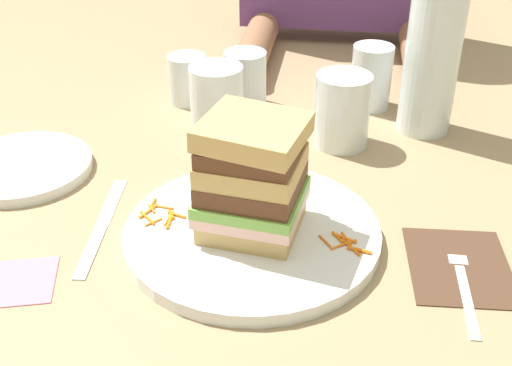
% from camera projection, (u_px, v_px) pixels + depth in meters
% --- Properties ---
extents(ground_plane, '(3.00, 3.00, 0.00)m').
position_uv_depth(ground_plane, '(267.00, 244.00, 0.72)').
color(ground_plane, '#9E8460').
extents(main_plate, '(0.29, 0.29, 0.02)m').
position_uv_depth(main_plate, '(252.00, 233.00, 0.73)').
color(main_plate, white).
rests_on(main_plate, ground_plane).
extents(sandwich, '(0.12, 0.12, 0.13)m').
position_uv_depth(sandwich, '(252.00, 178.00, 0.69)').
color(sandwich, tan).
rests_on(sandwich, main_plate).
extents(carrot_shred_0, '(0.00, 0.02, 0.00)m').
position_uv_depth(carrot_shred_0, '(153.00, 204.00, 0.76)').
color(carrot_shred_0, orange).
rests_on(carrot_shred_0, main_plate).
extents(carrot_shred_1, '(0.02, 0.02, 0.00)m').
position_uv_depth(carrot_shred_1, '(154.00, 222.00, 0.73)').
color(carrot_shred_1, orange).
rests_on(carrot_shred_1, main_plate).
extents(carrot_shred_2, '(0.00, 0.03, 0.00)m').
position_uv_depth(carrot_shred_2, '(168.00, 219.00, 0.73)').
color(carrot_shred_2, orange).
rests_on(carrot_shred_2, main_plate).
extents(carrot_shred_3, '(0.02, 0.02, 0.00)m').
position_uv_depth(carrot_shred_3, '(148.00, 218.00, 0.74)').
color(carrot_shred_3, orange).
rests_on(carrot_shred_3, main_plate).
extents(carrot_shred_4, '(0.01, 0.02, 0.00)m').
position_uv_depth(carrot_shred_4, '(171.00, 214.00, 0.74)').
color(carrot_shred_4, orange).
rests_on(carrot_shred_4, main_plate).
extents(carrot_shred_5, '(0.03, 0.01, 0.00)m').
position_uv_depth(carrot_shred_5, '(164.00, 207.00, 0.76)').
color(carrot_shred_5, orange).
rests_on(carrot_shred_5, main_plate).
extents(carrot_shred_6, '(0.02, 0.03, 0.00)m').
position_uv_depth(carrot_shred_6, '(148.00, 211.00, 0.75)').
color(carrot_shred_6, orange).
rests_on(carrot_shred_6, main_plate).
extents(carrot_shred_7, '(0.02, 0.01, 0.00)m').
position_uv_depth(carrot_shred_7, '(177.00, 215.00, 0.74)').
color(carrot_shred_7, orange).
rests_on(carrot_shred_7, main_plate).
extents(carrot_shred_8, '(0.01, 0.03, 0.00)m').
position_uv_depth(carrot_shred_8, '(170.00, 220.00, 0.73)').
color(carrot_shred_8, orange).
rests_on(carrot_shred_8, main_plate).
extents(carrot_shred_9, '(0.01, 0.02, 0.00)m').
position_uv_depth(carrot_shred_9, '(151.00, 209.00, 0.75)').
color(carrot_shred_9, orange).
rests_on(carrot_shred_9, main_plate).
extents(carrot_shred_10, '(0.03, 0.02, 0.00)m').
position_uv_depth(carrot_shred_10, '(344.00, 240.00, 0.70)').
color(carrot_shred_10, orange).
rests_on(carrot_shred_10, main_plate).
extents(carrot_shred_11, '(0.03, 0.02, 0.00)m').
position_uv_depth(carrot_shred_11, '(344.00, 244.00, 0.69)').
color(carrot_shred_11, orange).
rests_on(carrot_shred_11, main_plate).
extents(carrot_shred_12, '(0.01, 0.02, 0.00)m').
position_uv_depth(carrot_shred_12, '(347.00, 237.00, 0.71)').
color(carrot_shred_12, orange).
rests_on(carrot_shred_12, main_plate).
extents(carrot_shred_13, '(0.03, 0.01, 0.00)m').
position_uv_depth(carrot_shred_13, '(359.00, 250.00, 0.68)').
color(carrot_shred_13, orange).
rests_on(carrot_shred_13, main_plate).
extents(carrot_shred_14, '(0.01, 0.02, 0.00)m').
position_uv_depth(carrot_shred_14, '(338.00, 239.00, 0.70)').
color(carrot_shred_14, orange).
rests_on(carrot_shred_14, main_plate).
extents(carrot_shred_15, '(0.02, 0.03, 0.00)m').
position_uv_depth(carrot_shred_15, '(351.00, 247.00, 0.69)').
color(carrot_shred_15, orange).
rests_on(carrot_shred_15, main_plate).
extents(carrot_shred_16, '(0.01, 0.02, 0.00)m').
position_uv_depth(carrot_shred_16, '(325.00, 241.00, 0.70)').
color(carrot_shred_16, orange).
rests_on(carrot_shred_16, main_plate).
extents(napkin_dark, '(0.11, 0.14, 0.00)m').
position_uv_depth(napkin_dark, '(459.00, 266.00, 0.69)').
color(napkin_dark, '#4C3323').
rests_on(napkin_dark, ground_plane).
extents(fork, '(0.02, 0.17, 0.00)m').
position_uv_depth(fork, '(463.00, 277.00, 0.67)').
color(fork, silver).
rests_on(fork, napkin_dark).
extents(knife, '(0.03, 0.20, 0.00)m').
position_uv_depth(knife, '(101.00, 227.00, 0.75)').
color(knife, silver).
rests_on(knife, ground_plane).
extents(juice_glass, '(0.08, 0.08, 0.10)m').
position_uv_depth(juice_glass, '(342.00, 114.00, 0.90)').
color(juice_glass, white).
rests_on(juice_glass, ground_plane).
extents(water_bottle, '(0.08, 0.08, 0.29)m').
position_uv_depth(water_bottle, '(434.00, 44.00, 0.90)').
color(water_bottle, silver).
rests_on(water_bottle, ground_plane).
extents(empty_tumbler_0, '(0.08, 0.08, 0.10)m').
position_uv_depth(empty_tumbler_0, '(217.00, 98.00, 0.95)').
color(empty_tumbler_0, silver).
rests_on(empty_tumbler_0, ground_plane).
extents(empty_tumbler_1, '(0.07, 0.07, 0.09)m').
position_uv_depth(empty_tumbler_1, '(245.00, 79.00, 1.02)').
color(empty_tumbler_1, silver).
rests_on(empty_tumbler_1, ground_plane).
extents(empty_tumbler_2, '(0.06, 0.06, 0.08)m').
position_uv_depth(empty_tumbler_2, '(188.00, 79.00, 1.03)').
color(empty_tumbler_2, silver).
rests_on(empty_tumbler_2, ground_plane).
extents(empty_tumbler_3, '(0.06, 0.06, 0.10)m').
position_uv_depth(empty_tumbler_3, '(371.00, 77.00, 1.01)').
color(empty_tumbler_3, silver).
rests_on(empty_tumbler_3, ground_plane).
extents(side_plate, '(0.18, 0.18, 0.01)m').
position_uv_depth(side_plate, '(22.00, 167.00, 0.86)').
color(side_plate, white).
rests_on(side_plate, ground_plane).
extents(napkin_pink, '(0.10, 0.10, 0.00)m').
position_uv_depth(napkin_pink, '(14.00, 282.00, 0.66)').
color(napkin_pink, pink).
rests_on(napkin_pink, ground_plane).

